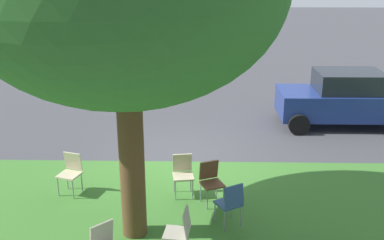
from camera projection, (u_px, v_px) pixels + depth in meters
ground at (178, 158)px, 11.46m from camera, size 80.00×80.00×0.00m
grass_verge at (170, 229)px, 8.44m from camera, size 48.00×6.00×0.01m
chair_0 at (180, 229)px, 7.49m from camera, size 0.47×0.47×0.88m
chair_1 at (230, 201)px, 8.36m from camera, size 0.57×0.57×0.88m
chair_3 at (71, 170)px, 9.62m from camera, size 0.52×0.53×0.88m
chair_4 at (183, 172)px, 9.55m from camera, size 0.47×0.48×0.88m
chair_5 at (211, 179)px, 9.22m from camera, size 0.54×0.55×0.88m
parked_car at (343, 98)px, 13.54m from camera, size 3.70×1.92×1.65m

